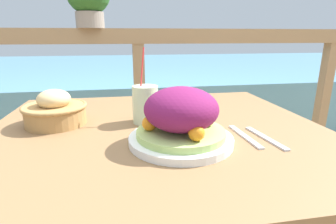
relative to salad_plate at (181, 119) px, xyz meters
The scene contains 9 objects.
patio_table 0.21m from the salad_plate, 108.97° to the left, with size 1.06×0.94×0.71m.
railing_fence 1.03m from the salad_plate, 92.52° to the left, with size 2.80×0.08×1.03m.
sea_backdrop 3.57m from the salad_plate, 90.74° to the left, with size 12.00×4.00×0.56m.
salad_plate is the anchor object (origin of this frame).
drink_glass 0.21m from the salad_plate, 111.93° to the left, with size 0.09×0.09×0.25m.
bread_basket 0.43m from the salad_plate, 148.85° to the left, with size 0.20×0.20×0.12m.
fork 0.20m from the salad_plate, ahead, with size 0.02×0.18×0.00m.
knife 0.25m from the salad_plate, ahead, with size 0.04×0.18×0.00m.
orange_near_basket 0.36m from the salad_plate, 74.54° to the left, with size 0.08×0.08×0.08m.
Camera 1 is at (-0.10, -0.78, 0.99)m, focal length 28.00 mm.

